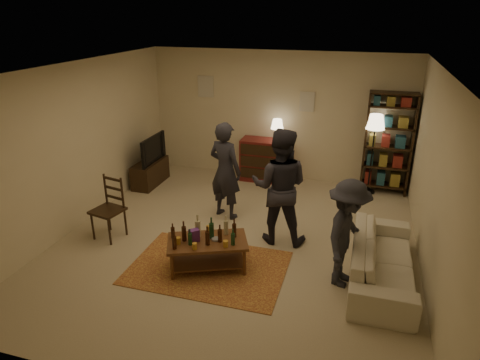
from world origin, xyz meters
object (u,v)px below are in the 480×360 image
at_px(coffee_table, 206,243).
at_px(person_right, 280,187).
at_px(person_by_sofa, 347,234).
at_px(person_left, 225,171).
at_px(dresser, 265,159).
at_px(sofa, 383,260).
at_px(bookshelf, 388,143).
at_px(floor_lamp, 375,127).
at_px(tv_stand, 150,167).
at_px(dining_chair, 110,205).

height_order(coffee_table, person_right, person_right).
height_order(coffee_table, person_by_sofa, person_by_sofa).
xyz_separation_m(person_left, person_by_sofa, (2.15, -1.46, -0.11)).
bearing_deg(person_right, dresser, -74.94).
relative_size(sofa, person_by_sofa, 1.39).
relative_size(coffee_table, dresser, 0.92).
xyz_separation_m(sofa, person_right, (-1.58, 0.66, 0.62)).
distance_m(sofa, person_left, 2.98).
bearing_deg(bookshelf, person_right, -122.83).
bearing_deg(bookshelf, coffee_table, -123.92).
relative_size(dresser, floor_lamp, 0.85).
xyz_separation_m(tv_stand, bookshelf, (4.69, 0.98, 0.65)).
xyz_separation_m(bookshelf, sofa, (-0.05, -3.18, -0.73)).
xyz_separation_m(tv_stand, floor_lamp, (4.42, 0.85, 0.97)).
xyz_separation_m(bookshelf, person_right, (-1.63, -2.52, -0.11)).
distance_m(tv_stand, bookshelf, 4.84).
bearing_deg(tv_stand, dresser, 22.07).
distance_m(bookshelf, person_by_sofa, 3.46).
relative_size(person_left, person_by_sofa, 1.15).
bearing_deg(coffee_table, person_left, 99.18).
relative_size(tv_stand, bookshelf, 0.52).
xyz_separation_m(floor_lamp, sofa, (0.23, -3.05, -1.05)).
relative_size(coffee_table, person_right, 0.68).
bearing_deg(bookshelf, floor_lamp, -154.54).
bearing_deg(bookshelf, person_by_sofa, -99.10).
xyz_separation_m(sofa, person_by_sofa, (-0.50, -0.23, 0.44)).
bearing_deg(dresser, tv_stand, -157.93).
xyz_separation_m(dresser, sofa, (2.39, -3.11, -0.17)).
height_order(tv_stand, bookshelf, bookshelf).
xyz_separation_m(dresser, person_right, (0.81, -2.45, 0.45)).
height_order(coffee_table, person_left, person_left).
bearing_deg(dresser, sofa, -52.46).
bearing_deg(dresser, bookshelf, 1.57).
height_order(dining_chair, floor_lamp, floor_lamp).
relative_size(coffee_table, person_by_sofa, 0.84).
height_order(sofa, person_by_sofa, person_by_sofa).
bearing_deg(person_by_sofa, coffee_table, 108.34).
distance_m(sofa, person_right, 1.82).
bearing_deg(tv_stand, sofa, -25.34).
relative_size(dresser, person_right, 0.74).
bearing_deg(dining_chair, tv_stand, 113.49).
distance_m(coffee_table, dining_chair, 1.87).
relative_size(floor_lamp, sofa, 0.77).
bearing_deg(coffee_table, person_by_sofa, 6.22).
xyz_separation_m(dining_chair, person_by_sofa, (3.70, -0.25, 0.20)).
bearing_deg(bookshelf, dining_chair, -143.30).
bearing_deg(dresser, floor_lamp, -1.68).
height_order(coffee_table, tv_stand, tv_stand).
distance_m(dining_chair, floor_lamp, 5.06).
bearing_deg(floor_lamp, tv_stand, -169.11).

